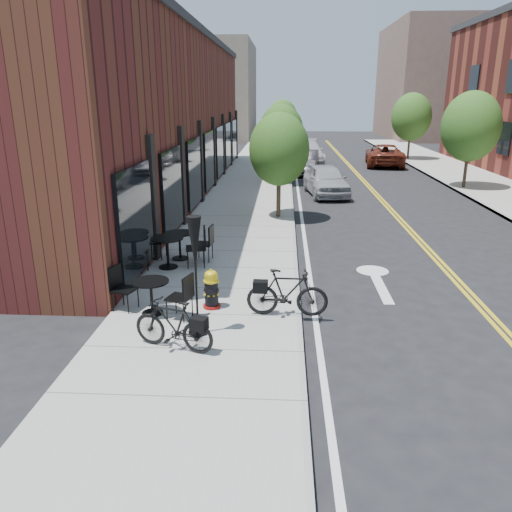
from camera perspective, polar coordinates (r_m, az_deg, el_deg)
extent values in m
plane|color=black|center=(10.44, 5.20, -7.48)|extent=(120.00, 120.00, 0.00)
cube|color=#9E9B93|center=(19.99, -1.44, 5.10)|extent=(4.00, 70.00, 0.12)
cube|color=#491817|center=(24.24, -11.76, 15.18)|extent=(5.00, 28.00, 7.00)
cube|color=#726656|center=(57.94, -4.54, 18.25)|extent=(8.00, 14.00, 10.00)
cube|color=brown|center=(61.68, 19.67, 18.23)|extent=(10.00, 16.00, 12.00)
cylinder|color=#382B1E|center=(18.77, 2.59, 6.95)|extent=(0.16, 0.16, 1.61)
ellipsoid|color=#1F551A|center=(18.53, 2.67, 12.07)|extent=(2.20, 2.20, 2.64)
cylinder|color=#382B1E|center=(26.67, 2.82, 10.24)|extent=(0.16, 0.16, 1.68)
ellipsoid|color=#1F551A|center=(26.50, 2.88, 14.01)|extent=(2.30, 2.30, 2.76)
cylinder|color=#382B1E|center=(34.62, 2.94, 11.87)|extent=(0.16, 0.16, 1.57)
ellipsoid|color=#1F551A|center=(34.49, 2.99, 14.56)|extent=(2.10, 2.10, 2.52)
cylinder|color=#382B1E|center=(42.58, 3.03, 13.06)|extent=(0.16, 0.16, 1.71)
ellipsoid|color=#1F551A|center=(42.47, 3.07, 15.51)|extent=(2.40, 2.40, 2.88)
cylinder|color=#382B1E|center=(27.20, 22.84, 9.19)|extent=(0.16, 0.16, 1.82)
ellipsoid|color=#1F551A|center=(27.02, 23.36, 13.43)|extent=(2.80, 2.80, 3.36)
cylinder|color=#382B1E|center=(38.66, 17.06, 11.94)|extent=(0.16, 0.16, 1.82)
ellipsoid|color=#1F551A|center=(38.53, 17.34, 14.93)|extent=(2.80, 2.80, 3.36)
cylinder|color=maroon|center=(10.81, -5.06, -5.70)|extent=(0.47, 0.47, 0.06)
cylinder|color=black|center=(10.70, -5.10, -4.31)|extent=(0.36, 0.36, 0.56)
cylinder|color=gold|center=(10.60, -5.15, -2.85)|extent=(0.41, 0.41, 0.04)
cylinder|color=gold|center=(10.57, -5.16, -2.47)|extent=(0.35, 0.35, 0.13)
ellipsoid|color=gold|center=(10.54, -5.17, -2.09)|extent=(0.34, 0.34, 0.16)
cylinder|color=gold|center=(10.52, -5.18, -1.65)|extent=(0.06, 0.06, 0.06)
imported|color=black|center=(9.01, -9.45, -7.76)|extent=(1.63, 0.91, 0.94)
imported|color=black|center=(10.22, 3.60, -4.21)|extent=(1.68, 0.51, 1.00)
cylinder|color=black|center=(10.69, -11.74, -6.37)|extent=(0.55, 0.55, 0.03)
cylinder|color=black|center=(10.56, -11.85, -4.67)|extent=(0.07, 0.07, 0.70)
cylinder|color=black|center=(10.43, -11.97, -2.87)|extent=(0.95, 0.95, 0.03)
cylinder|color=black|center=(13.41, -9.97, -1.23)|extent=(0.58, 0.58, 0.03)
cylinder|color=black|center=(13.29, -10.06, 0.35)|extent=(0.08, 0.08, 0.79)
cylinder|color=black|center=(13.18, -10.15, 2.01)|extent=(1.00, 1.00, 0.03)
cylinder|color=black|center=(14.07, -8.63, -0.25)|extent=(0.51, 0.51, 0.03)
cylinder|color=black|center=(13.97, -8.69, 1.15)|extent=(0.07, 0.07, 0.73)
cylinder|color=black|center=(13.87, -8.76, 2.61)|extent=(0.88, 0.88, 0.03)
cylinder|color=black|center=(9.71, -6.63, -8.62)|extent=(0.37, 0.37, 0.04)
cylinder|color=black|center=(9.28, -6.87, -2.46)|extent=(0.04, 0.04, 2.21)
cone|color=black|center=(9.07, -7.02, 1.51)|extent=(0.27, 0.27, 0.98)
imported|color=#A2A5AA|center=(23.85, 7.99, 8.59)|extent=(2.21, 4.36, 1.42)
imported|color=black|center=(30.40, 5.56, 10.61)|extent=(1.97, 4.40, 1.40)
imported|color=silver|center=(35.28, 5.75, 11.73)|extent=(2.44, 5.53, 1.58)
imported|color=maroon|center=(35.15, 14.48, 11.12)|extent=(2.97, 5.39, 1.43)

